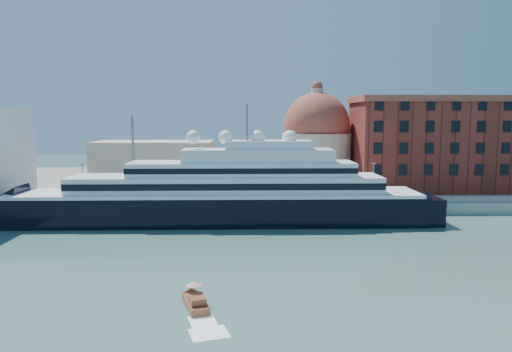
{
  "coord_description": "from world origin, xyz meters",
  "views": [
    {
      "loc": [
        2.89,
        -71.25,
        20.17
      ],
      "look_at": [
        5.22,
        18.0,
        9.61
      ],
      "focal_mm": 35.0,
      "sensor_mm": 36.0,
      "label": 1
    }
  ],
  "objects": [
    {
      "name": "ground",
      "position": [
        0.0,
        0.0,
        0.0
      ],
      "size": [
        400.0,
        400.0,
        0.0
      ],
      "primitive_type": "plane",
      "color": "#355C59",
      "rests_on": "ground"
    },
    {
      "name": "quay",
      "position": [
        0.0,
        34.0,
        1.25
      ],
      "size": [
        180.0,
        10.0,
        2.5
      ],
      "primitive_type": "cube",
      "color": "gray",
      "rests_on": "ground"
    },
    {
      "name": "land",
      "position": [
        0.0,
        75.0,
        1.0
      ],
      "size": [
        260.0,
        72.0,
        2.0
      ],
      "primitive_type": "cube",
      "color": "slate",
      "rests_on": "ground"
    },
    {
      "name": "quay_fence",
      "position": [
        0.0,
        29.5,
        3.1
      ],
      "size": [
        180.0,
        0.1,
        1.2
      ],
      "primitive_type": "cube",
      "color": "slate",
      "rests_on": "quay"
    },
    {
      "name": "superyacht",
      "position": [
        -4.85,
        23.0,
        4.59
      ],
      "size": [
        89.01,
        12.34,
        26.6
      ],
      "color": "black",
      "rests_on": "ground"
    },
    {
      "name": "water_taxi",
      "position": [
        -2.22,
        -20.05,
        0.67
      ],
      "size": [
        3.53,
        6.2,
        2.8
      ],
      "rotation": [
        0.0,
        0.0,
        0.28
      ],
      "color": "brown",
      "rests_on": "ground"
    },
    {
      "name": "warehouse",
      "position": [
        52.0,
        52.0,
        13.79
      ],
      "size": [
        43.0,
        19.0,
        23.25
      ],
      "color": "maroon",
      "rests_on": "land"
    },
    {
      "name": "church",
      "position": [
        6.39,
        57.72,
        10.91
      ],
      "size": [
        66.0,
        18.0,
        25.5
      ],
      "color": "beige",
      "rests_on": "land"
    },
    {
      "name": "lamp_posts",
      "position": [
        -12.67,
        32.27,
        9.84
      ],
      "size": [
        120.8,
        2.4,
        18.0
      ],
      "color": "slate",
      "rests_on": "quay"
    }
  ]
}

